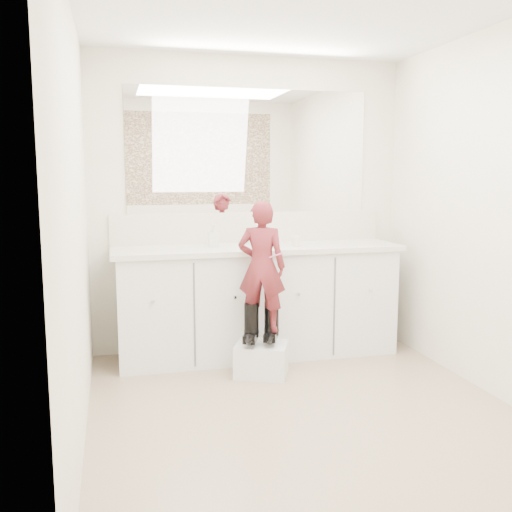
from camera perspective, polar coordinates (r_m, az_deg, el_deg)
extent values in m
plane|color=#8B795B|center=(3.62, 5.14, -15.56)|extent=(3.00, 3.00, 0.00)
plane|color=white|center=(3.44, 5.71, 24.07)|extent=(3.00, 3.00, 0.00)
plane|color=beige|center=(4.76, -0.66, 5.13)|extent=(2.60, 0.00, 2.60)
plane|color=beige|center=(1.98, 20.07, 0.24)|extent=(2.60, 0.00, 2.60)
plane|color=beige|center=(3.14, -17.61, 3.13)|extent=(0.00, 3.00, 3.00)
plane|color=beige|center=(3.95, 23.51, 3.81)|extent=(0.00, 3.00, 3.00)
cube|color=silver|center=(4.60, 0.15, -4.73)|extent=(2.20, 0.55, 0.85)
cube|color=beige|center=(4.51, 0.20, 0.74)|extent=(2.28, 0.58, 0.04)
cube|color=beige|center=(4.76, -0.62, 2.89)|extent=(2.28, 0.03, 0.25)
cube|color=white|center=(4.74, -0.64, 10.43)|extent=(2.00, 0.02, 1.00)
cube|color=#472819|center=(1.98, 20.56, 13.27)|extent=(2.00, 0.01, 1.20)
cylinder|color=silver|center=(4.66, -0.30, 1.85)|extent=(0.08, 0.08, 0.10)
imported|color=beige|center=(4.52, 4.02, 1.53)|extent=(0.11, 0.11, 0.08)
imported|color=beige|center=(4.47, -4.26, 2.04)|extent=(0.08, 0.08, 0.17)
cube|color=silver|center=(4.22, 0.56, -10.29)|extent=(0.46, 0.42, 0.23)
imported|color=#AC353D|center=(4.06, 0.56, -1.07)|extent=(0.40, 0.34, 0.94)
cylinder|color=#DD5695|center=(4.00, 1.76, -0.02)|extent=(0.13, 0.06, 0.06)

